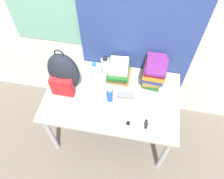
{
  "coord_description": "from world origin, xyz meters",
  "views": [
    {
      "loc": [
        0.21,
        -0.73,
        2.4
      ],
      "look_at": [
        0.0,
        0.38,
        0.83
      ],
      "focal_mm": 35.0,
      "sensor_mm": 36.0,
      "label": 1
    }
  ],
  "objects_px": {
    "cell_phone": "(128,124)",
    "wristwatch": "(146,124)",
    "water_bottle": "(95,71)",
    "sunscreen_bottle": "(110,95)",
    "sports_bottle": "(105,70)",
    "sunglasses_case": "(126,96)",
    "book_stack_center": "(154,72)",
    "backpack": "(64,73)",
    "book_stack_left": "(119,71)"
  },
  "relations": [
    {
      "from": "cell_phone",
      "to": "wristwatch",
      "type": "xyz_separation_m",
      "value": [
        0.15,
        0.03,
        -0.0
      ]
    },
    {
      "from": "water_bottle",
      "to": "sunscreen_bottle",
      "type": "height_order",
      "value": "water_bottle"
    },
    {
      "from": "sports_bottle",
      "to": "sunglasses_case",
      "type": "xyz_separation_m",
      "value": [
        0.22,
        -0.17,
        -0.13
      ]
    },
    {
      "from": "sunglasses_case",
      "to": "wristwatch",
      "type": "distance_m",
      "value": 0.33
    },
    {
      "from": "sunscreen_bottle",
      "to": "wristwatch",
      "type": "height_order",
      "value": "sunscreen_bottle"
    },
    {
      "from": "book_stack_center",
      "to": "wristwatch",
      "type": "xyz_separation_m",
      "value": [
        -0.01,
        -0.47,
        -0.14
      ]
    },
    {
      "from": "water_bottle",
      "to": "wristwatch",
      "type": "height_order",
      "value": "water_bottle"
    },
    {
      "from": "sunscreen_bottle",
      "to": "cell_phone",
      "type": "bearing_deg",
      "value": -47.15
    },
    {
      "from": "backpack",
      "to": "sports_bottle",
      "type": "xyz_separation_m",
      "value": [
        0.34,
        0.16,
        -0.06
      ]
    },
    {
      "from": "sunglasses_case",
      "to": "sunscreen_bottle",
      "type": "bearing_deg",
      "value": -155.93
    },
    {
      "from": "book_stack_left",
      "to": "cell_phone",
      "type": "distance_m",
      "value": 0.53
    },
    {
      "from": "backpack",
      "to": "cell_phone",
      "type": "bearing_deg",
      "value": -24.33
    },
    {
      "from": "water_bottle",
      "to": "sunglasses_case",
      "type": "bearing_deg",
      "value": -27.84
    },
    {
      "from": "book_stack_left",
      "to": "water_bottle",
      "type": "bearing_deg",
      "value": -167.55
    },
    {
      "from": "book_stack_center",
      "to": "sports_bottle",
      "type": "distance_m",
      "value": 0.45
    },
    {
      "from": "water_bottle",
      "to": "sunglasses_case",
      "type": "height_order",
      "value": "water_bottle"
    },
    {
      "from": "book_stack_left",
      "to": "cell_phone",
      "type": "height_order",
      "value": "book_stack_left"
    },
    {
      "from": "wristwatch",
      "to": "sunscreen_bottle",
      "type": "bearing_deg",
      "value": 151.79
    },
    {
      "from": "cell_phone",
      "to": "sunglasses_case",
      "type": "distance_m",
      "value": 0.28
    },
    {
      "from": "sports_bottle",
      "to": "cell_phone",
      "type": "height_order",
      "value": "sports_bottle"
    },
    {
      "from": "sunglasses_case",
      "to": "cell_phone",
      "type": "bearing_deg",
      "value": -77.62
    },
    {
      "from": "backpack",
      "to": "cell_phone",
      "type": "xyz_separation_m",
      "value": [
        0.62,
        -0.28,
        -0.19
      ]
    },
    {
      "from": "cell_phone",
      "to": "sunglasses_case",
      "type": "xyz_separation_m",
      "value": [
        -0.06,
        0.27,
        0.01
      ]
    },
    {
      "from": "water_bottle",
      "to": "sunglasses_case",
      "type": "xyz_separation_m",
      "value": [
        0.33,
        -0.17,
        -0.08
      ]
    },
    {
      "from": "sports_bottle",
      "to": "cell_phone",
      "type": "bearing_deg",
      "value": -57.48
    },
    {
      "from": "water_bottle",
      "to": "wristwatch",
      "type": "bearing_deg",
      "value": -38.05
    },
    {
      "from": "book_stack_left",
      "to": "water_bottle",
      "type": "height_order",
      "value": "water_bottle"
    },
    {
      "from": "water_bottle",
      "to": "cell_phone",
      "type": "bearing_deg",
      "value": -49.1
    },
    {
      "from": "water_bottle",
      "to": "sunscreen_bottle",
      "type": "relative_size",
      "value": 1.18
    },
    {
      "from": "book_stack_left",
      "to": "cell_phone",
      "type": "relative_size",
      "value": 3.26
    },
    {
      "from": "book_stack_left",
      "to": "sunglasses_case",
      "type": "relative_size",
      "value": 1.88
    },
    {
      "from": "sunscreen_bottle",
      "to": "sunglasses_case",
      "type": "distance_m",
      "value": 0.16
    },
    {
      "from": "water_bottle",
      "to": "wristwatch",
      "type": "relative_size",
      "value": 2.25
    },
    {
      "from": "book_stack_left",
      "to": "water_bottle",
      "type": "relative_size",
      "value": 1.47
    },
    {
      "from": "book_stack_left",
      "to": "sunscreen_bottle",
      "type": "xyz_separation_m",
      "value": [
        -0.03,
        -0.28,
        -0.01
      ]
    },
    {
      "from": "sports_bottle",
      "to": "water_bottle",
      "type": "bearing_deg",
      "value": 177.27
    },
    {
      "from": "backpack",
      "to": "cell_phone",
      "type": "distance_m",
      "value": 0.71
    },
    {
      "from": "book_stack_center",
      "to": "backpack",
      "type": "bearing_deg",
      "value": -164.74
    },
    {
      "from": "book_stack_left",
      "to": "sports_bottle",
      "type": "xyz_separation_m",
      "value": [
        -0.12,
        -0.05,
        0.06
      ]
    },
    {
      "from": "book_stack_center",
      "to": "water_bottle",
      "type": "bearing_deg",
      "value": -174.99
    },
    {
      "from": "sports_bottle",
      "to": "sunscreen_bottle",
      "type": "height_order",
      "value": "sports_bottle"
    },
    {
      "from": "book_stack_center",
      "to": "wristwatch",
      "type": "distance_m",
      "value": 0.49
    },
    {
      "from": "sports_bottle",
      "to": "sunglasses_case",
      "type": "distance_m",
      "value": 0.31
    },
    {
      "from": "book_stack_left",
      "to": "sunscreen_bottle",
      "type": "relative_size",
      "value": 1.73
    },
    {
      "from": "cell_phone",
      "to": "sunscreen_bottle",
      "type": "bearing_deg",
      "value": 132.85
    },
    {
      "from": "sunglasses_case",
      "to": "wristwatch",
      "type": "bearing_deg",
      "value": -49.68
    },
    {
      "from": "sports_bottle",
      "to": "wristwatch",
      "type": "relative_size",
      "value": 3.38
    },
    {
      "from": "water_bottle",
      "to": "cell_phone",
      "type": "distance_m",
      "value": 0.6
    },
    {
      "from": "backpack",
      "to": "sunglasses_case",
      "type": "xyz_separation_m",
      "value": [
        0.56,
        -0.01,
        -0.19
      ]
    },
    {
      "from": "backpack",
      "to": "sports_bottle",
      "type": "height_order",
      "value": "backpack"
    }
  ]
}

